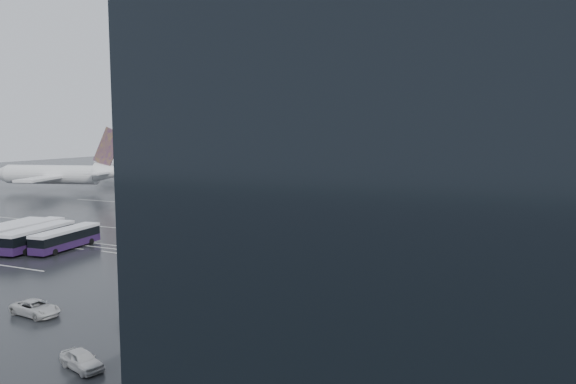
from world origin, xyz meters
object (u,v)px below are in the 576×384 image
at_px(airliner_gate_b, 389,177).
at_px(jet_remote_west, 61,175).
at_px(van_curve_a, 36,308).
at_px(gse_cart_belly_a, 355,241).
at_px(jet_remote_far, 192,159).
at_px(van_curve_b, 82,360).
at_px(jet_remote_mid, 138,165).
at_px(gse_cart_belly_c, 272,228).
at_px(bus_row_near_b, 25,233).
at_px(gse_cart_belly_b, 367,228).
at_px(gse_cart_belly_e, 340,218).
at_px(floodlight_mast, 186,124).
at_px(bus_row_near_c, 38,237).
at_px(bus_row_near_a, 9,232).
at_px(airliner_gate_c, 436,164).
at_px(airliner_main, 314,196).
at_px(bus_row_near_d, 66,238).

height_order(airliner_gate_b, jet_remote_west, jet_remote_west).
distance_m(van_curve_a, gse_cart_belly_a, 47.75).
height_order(jet_remote_west, van_curve_a, jet_remote_west).
height_order(jet_remote_far, van_curve_b, jet_remote_far).
distance_m(jet_remote_mid, gse_cart_belly_c, 111.35).
bearing_deg(gse_cart_belly_a, bus_row_near_b, -155.69).
bearing_deg(gse_cart_belly_b, gse_cart_belly_c, -155.15).
relative_size(van_curve_b, gse_cart_belly_b, 2.18).
xyz_separation_m(jet_remote_west, gse_cart_belly_a, (98.83, -36.25, -4.09)).
bearing_deg(gse_cart_belly_e, gse_cart_belly_c, -114.64).
bearing_deg(jet_remote_mid, floodlight_mast, 141.65).
relative_size(bus_row_near_c, floodlight_mast, 0.46).
height_order(bus_row_near_c, gse_cart_belly_e, bus_row_near_c).
bearing_deg(airliner_gate_b, gse_cart_belly_b, -82.68).
relative_size(jet_remote_far, gse_cart_belly_e, 24.15).
height_order(bus_row_near_c, gse_cart_belly_a, bus_row_near_c).
relative_size(jet_remote_west, bus_row_near_a, 3.13).
bearing_deg(airliner_gate_b, gse_cart_belly_a, -83.10).
bearing_deg(van_curve_a, gse_cart_belly_e, -2.27).
bearing_deg(gse_cart_belly_a, airliner_gate_c, 93.98).
bearing_deg(floodlight_mast, airliner_gate_c, 83.02).
height_order(jet_remote_west, van_curve_b, jet_remote_west).
distance_m(bus_row_near_a, gse_cart_belly_e, 58.34).
bearing_deg(airliner_gate_c, bus_row_near_b, -94.46).
distance_m(floodlight_mast, gse_cart_belly_b, 36.26).
bearing_deg(floodlight_mast, airliner_main, 67.48).
xyz_separation_m(jet_remote_far, van_curve_a, (85.39, -153.31, -4.71)).
relative_size(jet_remote_far, bus_row_near_c, 3.32).
bearing_deg(gse_cart_belly_e, bus_row_near_c, -127.49).
relative_size(van_curve_b, gse_cart_belly_c, 2.12).
bearing_deg(bus_row_near_d, jet_remote_west, 40.47).
distance_m(airliner_gate_b, gse_cart_belly_a, 70.96).
relative_size(gse_cart_belly_a, gse_cart_belly_c, 1.17).
xyz_separation_m(van_curve_b, gse_cart_belly_e, (-4.42, 72.46, -0.21)).
distance_m(gse_cart_belly_a, gse_cart_belly_c, 17.68).
bearing_deg(jet_remote_west, bus_row_near_b, 116.51).
relative_size(airliner_gate_b, gse_cart_belly_a, 22.17).
bearing_deg(bus_row_near_b, airliner_main, -46.11).
bearing_deg(van_curve_b, gse_cart_belly_c, 28.51).
height_order(bus_row_near_d, gse_cart_belly_a, bus_row_near_d).
bearing_deg(van_curve_a, bus_row_near_d, 46.05).
distance_m(bus_row_near_a, floodlight_mast, 33.01).
height_order(floodlight_mast, gse_cart_belly_b, floodlight_mast).
bearing_deg(bus_row_near_b, bus_row_near_d, -91.44).
bearing_deg(gse_cart_belly_b, bus_row_near_c, -139.97).
height_order(jet_remote_mid, jet_remote_far, jet_remote_far).
distance_m(van_curve_a, van_curve_b, 15.07).
bearing_deg(gse_cart_belly_e, jet_remote_west, 170.29).
relative_size(airliner_main, gse_cart_belly_b, 29.95).
distance_m(airliner_gate_b, bus_row_near_b, 97.05).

